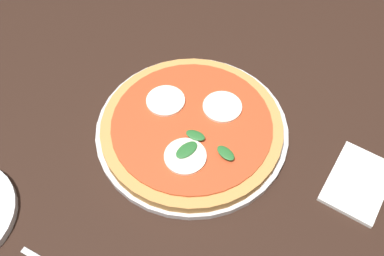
% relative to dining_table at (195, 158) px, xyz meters
% --- Properties ---
extents(dining_table, '(1.32, 1.09, 0.73)m').
position_rel_dining_table_xyz_m(dining_table, '(0.00, 0.00, 0.00)').
color(dining_table, black).
rests_on(dining_table, ground_plane).
extents(serving_tray, '(0.34, 0.34, 0.01)m').
position_rel_dining_table_xyz_m(serving_tray, '(0.00, -0.01, 0.10)').
color(serving_tray, silver).
rests_on(serving_tray, dining_table).
extents(pizza, '(0.32, 0.32, 0.03)m').
position_rel_dining_table_xyz_m(pizza, '(0.01, -0.01, 0.11)').
color(pizza, tan).
rests_on(pizza, serving_tray).
extents(napkin, '(0.15, 0.13, 0.01)m').
position_rel_dining_table_xyz_m(napkin, '(0.04, 0.28, 0.09)').
color(napkin, white).
rests_on(napkin, dining_table).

